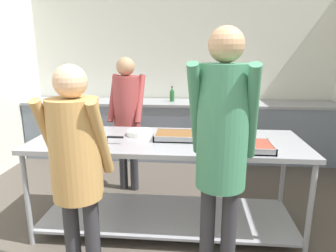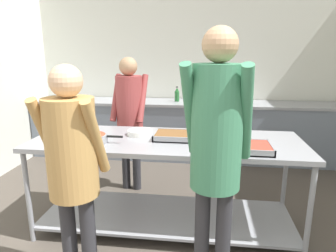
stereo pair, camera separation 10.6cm
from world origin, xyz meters
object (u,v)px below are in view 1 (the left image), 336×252
sauce_pan (90,139)px  plate_stack (140,133)px  serving_tray_roast (182,136)px  cook_behind_counter (127,110)px  serving_tray_vegetables (243,146)px  guest_serving_right (222,139)px  water_bottle (172,95)px  guest_serving_left (76,159)px

sauce_pan → plate_stack: sauce_pan is taller
serving_tray_roast → cook_behind_counter: size_ratio=0.31×
serving_tray_vegetables → guest_serving_right: (-0.23, -0.57, 0.22)m
water_bottle → serving_tray_vegetables: bearing=-71.7°
guest_serving_left → cook_behind_counter: cook_behind_counter is taller
sauce_pan → serving_tray_vegetables: sauce_pan is taller
plate_stack → serving_tray_roast: size_ratio=0.50×
plate_stack → water_bottle: 1.92m
serving_tray_roast → guest_serving_right: size_ratio=0.27×
water_bottle → guest_serving_right: bearing=-79.7°
serving_tray_roast → plate_stack: bearing=168.3°
sauce_pan → serving_tray_roast: (0.78, 0.21, -0.01)m
sauce_pan → guest_serving_right: (1.06, -0.63, 0.21)m
plate_stack → cook_behind_counter: cook_behind_counter is taller
serving_tray_roast → guest_serving_left: bearing=-127.4°
guest_serving_left → plate_stack: bearing=75.1°
guest_serving_left → water_bottle: bearing=81.7°
guest_serving_right → water_bottle: guest_serving_right is taller
plate_stack → serving_tray_vegetables: (0.91, -0.35, 0.00)m
guest_serving_left → water_bottle: 2.87m
sauce_pan → water_bottle: 2.27m
serving_tray_vegetables → guest_serving_left: guest_serving_left is taller
guest_serving_right → guest_serving_left: bearing=-179.4°
cook_behind_counter → guest_serving_left: bearing=-89.2°
plate_stack → cook_behind_counter: (-0.27, 0.66, 0.09)m
guest_serving_right → cook_behind_counter: guest_serving_right is taller
serving_tray_roast → guest_serving_right: bearing=-71.5°
serving_tray_vegetables → guest_serving_right: guest_serving_right is taller
serving_tray_roast → guest_serving_right: (0.28, -0.84, 0.22)m
sauce_pan → guest_serving_right: guest_serving_right is taller
water_bottle → plate_stack: bearing=-95.0°
guest_serving_right → water_bottle: size_ratio=7.79×
sauce_pan → water_bottle: (0.55, 2.20, 0.08)m
serving_tray_vegetables → plate_stack: bearing=159.0°
sauce_pan → water_bottle: size_ratio=1.92×
serving_tray_roast → serving_tray_vegetables: same height
guest_serving_right → water_bottle: bearing=100.3°
plate_stack → serving_tray_roast: bearing=-11.7°
plate_stack → guest_serving_left: 0.97m
sauce_pan → guest_serving_left: bearing=-78.5°
guest_serving_right → water_bottle: (-0.52, 2.83, -0.13)m
plate_stack → water_bottle: water_bottle is taller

